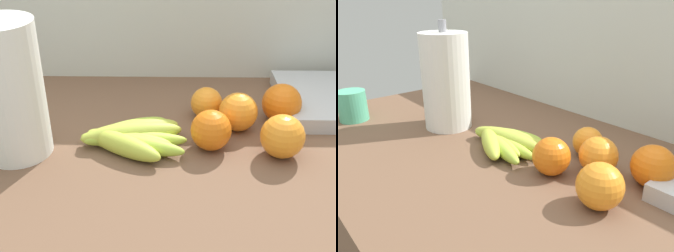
# 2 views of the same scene
# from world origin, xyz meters

# --- Properties ---
(wall_back) EXTENTS (1.85, 0.06, 1.30)m
(wall_back) POSITION_xyz_m (0.00, 0.38, 0.65)
(wall_back) COLOR silver
(wall_back) RESTS_ON ground
(banana_bunch) EXTENTS (0.21, 0.17, 0.04)m
(banana_bunch) POSITION_xyz_m (-0.13, 0.02, 0.96)
(banana_bunch) COLOR #B5C43F
(banana_bunch) RESTS_ON counter
(orange_back_right) EXTENTS (0.08, 0.08, 0.08)m
(orange_back_right) POSITION_xyz_m (0.18, 0.13, 0.98)
(orange_back_right) COLOR orange
(orange_back_right) RESTS_ON counter
(orange_right) EXTENTS (0.08, 0.08, 0.08)m
(orange_right) POSITION_xyz_m (0.03, 0.02, 0.98)
(orange_right) COLOR orange
(orange_right) RESTS_ON counter
(orange_far_right) EXTENTS (0.08, 0.08, 0.08)m
(orange_far_right) POSITION_xyz_m (0.16, -0.01, 0.98)
(orange_far_right) COLOR orange
(orange_far_right) RESTS_ON counter
(orange_back_left) EXTENTS (0.07, 0.07, 0.07)m
(orange_back_left) POSITION_xyz_m (0.03, 0.14, 0.98)
(orange_back_left) COLOR orange
(orange_back_left) RESTS_ON counter
(orange_front) EXTENTS (0.08, 0.08, 0.08)m
(orange_front) POSITION_xyz_m (0.09, 0.09, 0.98)
(orange_front) COLOR orange
(orange_front) RESTS_ON counter
(paper_towel_roll) EXTENTS (0.12, 0.12, 0.28)m
(paper_towel_roll) POSITION_xyz_m (-0.33, 0.00, 1.07)
(paper_towel_roll) COLOR white
(paper_towel_roll) RESTS_ON counter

